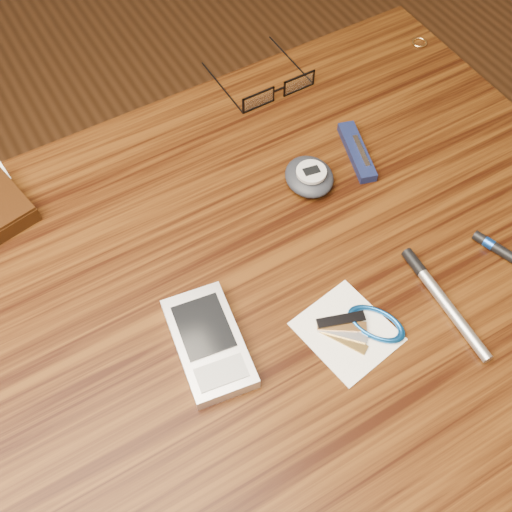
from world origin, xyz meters
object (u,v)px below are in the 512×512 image
object	(u,v)px
pedometer	(309,176)
pocket_knife	(357,152)
pda_phone	(209,342)
notepad_keys	(362,327)
desk	(231,365)
eyeglasses	(276,89)
silver_pen	(439,294)

from	to	relation	value
pedometer	pocket_knife	xyz separation A→B (m)	(0.08, 0.01, -0.01)
pda_phone	notepad_keys	xyz separation A→B (m)	(0.15, -0.06, -0.01)
pocket_knife	pda_phone	bearing A→B (deg)	-153.81
desk	eyeglasses	world-z (taller)	eyeglasses
pda_phone	silver_pen	world-z (taller)	pda_phone
eyeglasses	notepad_keys	world-z (taller)	eyeglasses
notepad_keys	pocket_knife	distance (m)	0.25
desk	silver_pen	world-z (taller)	silver_pen
pedometer	pocket_knife	bearing A→B (deg)	5.91
pda_phone	pedometer	distance (m)	0.25
desk	notepad_keys	world-z (taller)	notepad_keys
eyeglasses	desk	bearing A→B (deg)	-129.59
pda_phone	eyeglasses	bearing A→B (deg)	48.20
pedometer	silver_pen	bearing A→B (deg)	-80.93
eyeglasses	pedometer	size ratio (longest dim) A/B	1.54
desk	pedometer	distance (m)	0.25
pda_phone	desk	bearing A→B (deg)	21.03
eyeglasses	pedometer	distance (m)	0.16
desk	pda_phone	size ratio (longest dim) A/B	7.52
pda_phone	notepad_keys	bearing A→B (deg)	-23.13
eyeglasses	pedometer	xyz separation A→B (m)	(-0.05, -0.15, 0.00)
desk	pocket_knife	size ratio (longest dim) A/B	10.14
notepad_keys	pedometer	bearing A→B (deg)	72.69
pedometer	silver_pen	size ratio (longest dim) A/B	0.51
pda_phone	notepad_keys	world-z (taller)	pda_phone
pedometer	silver_pen	world-z (taller)	pedometer
eyeglasses	pocket_knife	size ratio (longest dim) A/B	1.20
notepad_keys	silver_pen	xyz separation A→B (m)	(0.10, -0.01, 0.00)
desk	notepad_keys	size ratio (longest dim) A/B	8.60
pda_phone	pedometer	bearing A→B (deg)	32.42
pda_phone	pocket_knife	distance (m)	0.32
pedometer	pocket_knife	size ratio (longest dim) A/B	0.78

